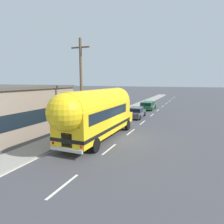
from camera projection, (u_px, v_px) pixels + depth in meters
ground_plane at (123, 139)px, 16.81m from camera, size 300.00×300.00×0.00m
lane_markings at (136, 113)px, 29.64m from camera, size 3.64×80.00×0.01m
sidewalk_slab at (115, 115)px, 27.69m from camera, size 2.32×90.00×0.15m
utility_pole at (81, 85)px, 18.09m from camera, size 1.80×0.24×8.50m
painted_bus at (96, 113)px, 15.91m from camera, size 2.69×11.33×4.12m
car_lead at (136, 112)px, 26.31m from camera, size 2.02×4.61×1.37m
car_second at (148, 105)px, 33.58m from camera, size 2.01×4.74×1.37m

